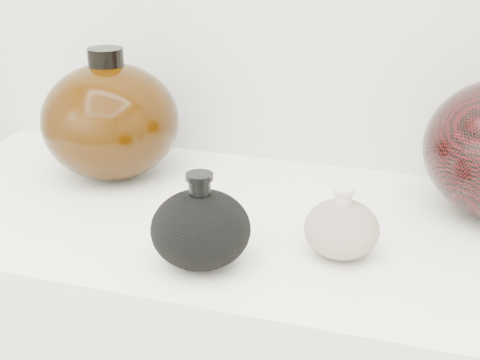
% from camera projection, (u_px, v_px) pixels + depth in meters
% --- Properties ---
extents(black_gourd_vase, '(0.16, 0.16, 0.13)m').
position_uv_depth(black_gourd_vase, '(201.00, 228.00, 0.86)').
color(black_gourd_vase, black).
rests_on(black_gourd_vase, display_counter).
extents(cream_gourd_vase, '(0.12, 0.12, 0.10)m').
position_uv_depth(cream_gourd_vase, '(342.00, 228.00, 0.88)').
color(cream_gourd_vase, '#C1AD98').
rests_on(cream_gourd_vase, display_counter).
extents(left_round_pot, '(0.25, 0.25, 0.22)m').
position_uv_depth(left_round_pot, '(111.00, 121.00, 1.12)').
color(left_round_pot, black).
rests_on(left_round_pot, display_counter).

